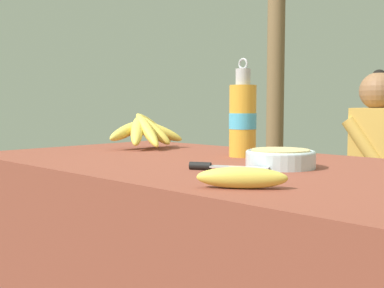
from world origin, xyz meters
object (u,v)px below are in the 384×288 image
Objects in this scene: banana_bunch_ripe at (146,130)px; water_bottle at (242,119)px; knife at (217,167)px; seated_vendor at (367,163)px; loose_banana_front at (242,178)px; support_post_near at (276,39)px; serving_bowl at (280,157)px.

banana_bunch_ripe is 1.04× the size of water_bottle.
banana_bunch_ripe is 1.70× the size of knife.
knife is at bearing 88.02° from seated_vendor.
water_bottle reaches higher than loose_banana_front.
support_post_near is at bearing 122.97° from loose_banana_front.
water_bottle is at bearing 149.10° from serving_bowl.
support_post_near reaches higher than knife.
knife is 0.17× the size of seated_vendor.
banana_bunch_ripe reaches higher than loose_banana_front.
seated_vendor reaches higher than serving_bowl.
water_bottle is 0.11× the size of support_post_near.
loose_banana_front is at bearing -51.75° from water_bottle.
banana_bunch_ripe is at bearing 61.75° from seated_vendor.
support_post_near is (-1.18, 1.69, 0.58)m from serving_bowl.
serving_bowl is 0.34m from loose_banana_front.
serving_bowl is 1.33m from seated_vendor.
water_bottle is (-0.24, 0.14, 0.09)m from serving_bowl.
loose_banana_front reaches higher than knife.
seated_vendor reaches higher than knife.
serving_bowl is 0.58× the size of water_bottle.
knife is (0.59, -0.27, -0.06)m from banana_bunch_ripe.
water_bottle is 1.87m from support_post_near.
support_post_near is at bearing -38.33° from seated_vendor.
water_bottle is 0.36m from knife.
water_bottle is 1.16m from seated_vendor.
banana_bunch_ripe is at bearing 170.59° from serving_bowl.
loose_banana_front is (0.37, -0.46, -0.10)m from water_bottle.
water_bottle is 0.28× the size of seated_vendor.
support_post_near is (-1.30, 2.01, 0.59)m from loose_banana_front.
seated_vendor reaches higher than banana_bunch_ripe.
serving_bowl is 0.17× the size of seated_vendor.
loose_banana_front is 0.06× the size of support_post_near.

